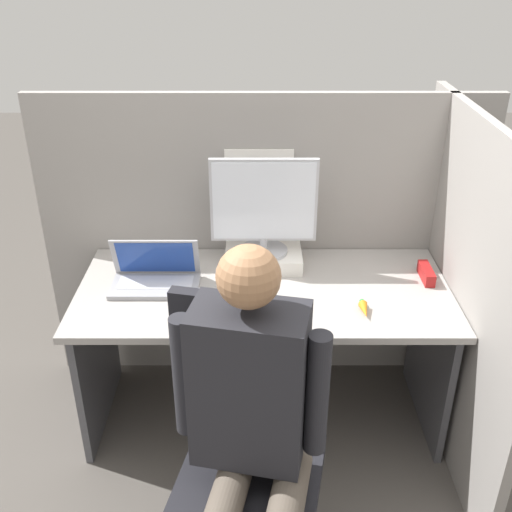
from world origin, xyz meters
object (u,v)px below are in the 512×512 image
(stapler, at_px, (425,273))
(office_chair, at_px, (243,441))
(monitor, at_px, (262,207))
(paper_box, at_px, (261,258))
(person, at_px, (252,421))
(carrot_toy, at_px, (363,310))
(laptop, at_px, (154,277))

(stapler, xyz_separation_m, office_chair, (-0.78, -0.75, -0.23))
(monitor, relative_size, office_chair, 0.47)
(stapler, bearing_deg, paper_box, 169.77)
(person, bearing_deg, carrot_toy, 55.62)
(laptop, height_order, office_chair, office_chair)
(paper_box, bearing_deg, laptop, -157.68)
(office_chair, bearing_deg, carrot_toy, 45.44)
(monitor, bearing_deg, paper_box, -90.00)
(laptop, bearing_deg, carrot_toy, -14.23)
(monitor, bearing_deg, carrot_toy, -45.62)
(carrot_toy, height_order, office_chair, office_chair)
(office_chair, distance_m, person, 0.29)
(monitor, bearing_deg, person, -92.05)
(paper_box, distance_m, person, 1.04)
(stapler, bearing_deg, carrot_toy, -138.55)
(laptop, xyz_separation_m, office_chair, (0.38, -0.69, -0.25))
(paper_box, relative_size, laptop, 0.93)
(monitor, bearing_deg, stapler, -10.45)
(laptop, bearing_deg, paper_box, 22.32)
(monitor, height_order, person, person)
(monitor, distance_m, carrot_toy, 0.63)
(laptop, relative_size, person, 0.29)
(paper_box, height_order, stapler, paper_box)
(stapler, height_order, person, person)
(paper_box, height_order, laptop, laptop)
(person, bearing_deg, stapler, 50.66)
(paper_box, height_order, office_chair, office_chair)
(monitor, distance_m, laptop, 0.55)
(paper_box, height_order, monitor, monitor)
(office_chair, bearing_deg, stapler, 43.91)
(paper_box, bearing_deg, person, -92.06)
(laptop, distance_m, person, 0.95)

